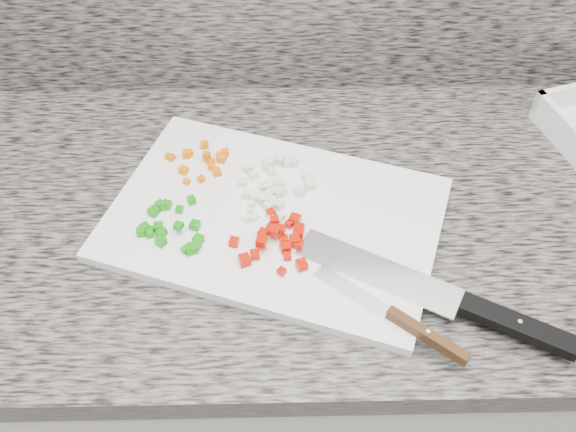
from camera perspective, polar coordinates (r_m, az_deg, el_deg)
cabinet at (r=1.36m, az=1.73°, el=-12.48°), size 3.92×0.62×0.86m
countertop at (r=0.99m, az=2.32°, el=0.23°), size 3.96×0.64×0.04m
cutting_board at (r=0.95m, az=-1.23°, el=-0.23°), size 0.55×0.46×0.02m
carrot_pile at (r=1.03m, az=-7.64°, el=4.99°), size 0.10×0.09×0.02m
onion_pile at (r=0.98m, az=-1.08°, el=2.95°), size 0.12×0.12×0.02m
green_pepper_pile at (r=0.93m, az=-10.33°, el=-1.03°), size 0.10×0.11×0.02m
red_pepper_pile at (r=0.90m, az=-0.86°, el=-2.05°), size 0.11×0.12×0.02m
garlic_pile at (r=0.94m, az=-2.30°, el=0.03°), size 0.06×0.05×0.01m
chef_knife at (r=0.87m, az=15.65°, el=-7.73°), size 0.35×0.22×0.02m
paring_knife at (r=0.84m, az=10.53°, el=-9.40°), size 0.19×0.16×0.02m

